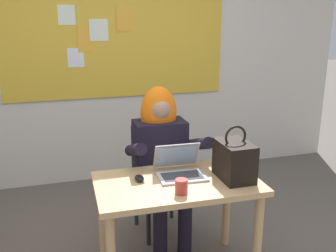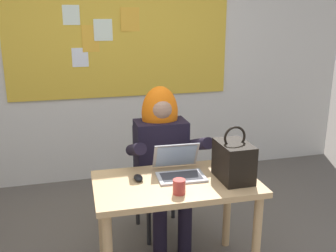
# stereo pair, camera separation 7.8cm
# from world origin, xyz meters

# --- Properties ---
(wall_back_bulletin) EXTENTS (5.46, 2.11, 2.87)m
(wall_back_bulletin) POSITION_xyz_m (0.00, 2.05, 1.45)
(wall_back_bulletin) COLOR silver
(wall_back_bulletin) RESTS_ON ground
(desk_main) EXTENTS (1.12, 0.66, 0.73)m
(desk_main) POSITION_xyz_m (0.06, 0.13, 0.61)
(desk_main) COLOR tan
(desk_main) RESTS_ON ground
(chair_at_desk) EXTENTS (0.45, 0.45, 0.92)m
(chair_at_desk) POSITION_xyz_m (0.11, 0.81, 0.52)
(chair_at_desk) COLOR black
(chair_at_desk) RESTS_ON ground
(person_costumed) EXTENTS (0.60, 0.61, 1.27)m
(person_costumed) POSITION_xyz_m (0.11, 0.68, 0.75)
(person_costumed) COLOR black
(person_costumed) RESTS_ON ground
(laptop) EXTENTS (0.34, 0.34, 0.21)m
(laptop) POSITION_xyz_m (0.12, 0.23, 0.78)
(laptop) COLOR #B7B7BC
(laptop) RESTS_ON desk_main
(computer_mouse) EXTENTS (0.06, 0.11, 0.03)m
(computer_mouse) POSITION_xyz_m (-0.18, 0.21, 0.75)
(computer_mouse) COLOR black
(computer_mouse) RESTS_ON desk_main
(handbag) EXTENTS (0.20, 0.30, 0.38)m
(handbag) POSITION_xyz_m (0.45, 0.06, 0.86)
(handbag) COLOR black
(handbag) RESTS_ON desk_main
(coffee_mug) EXTENTS (0.08, 0.08, 0.09)m
(coffee_mug) POSITION_xyz_m (0.03, -0.06, 0.78)
(coffee_mug) COLOR #B23833
(coffee_mug) RESTS_ON desk_main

